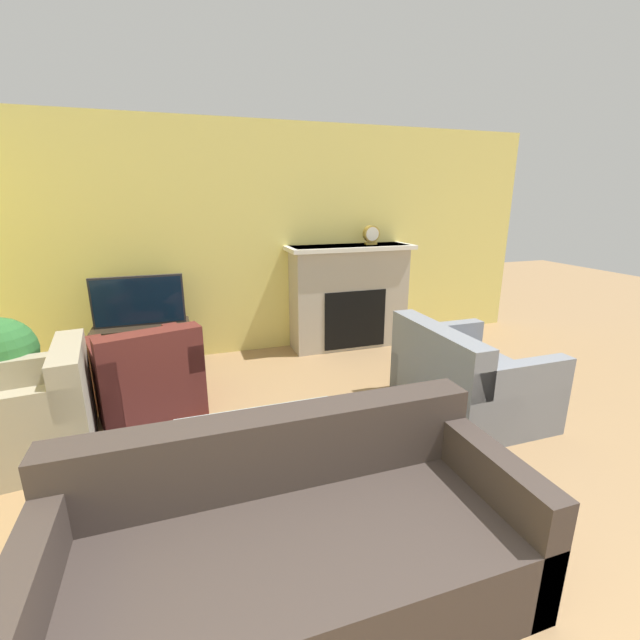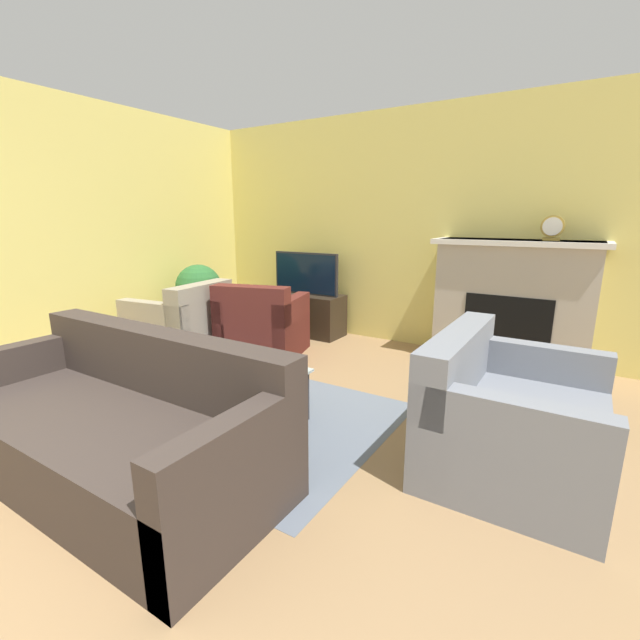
% 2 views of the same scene
% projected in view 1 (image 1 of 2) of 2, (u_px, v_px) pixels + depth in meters
% --- Properties ---
extents(wall_back, '(8.00, 0.06, 2.70)m').
position_uv_depth(wall_back, '(229.00, 242.00, 5.00)').
color(wall_back, '#EADB72').
rests_on(wall_back, ground_plane).
extents(area_rug, '(2.32, 1.76, 0.00)m').
position_uv_depth(area_rug, '(263.00, 474.00, 2.99)').
color(area_rug, slate).
rests_on(area_rug, ground_plane).
extents(fireplace, '(1.58, 0.49, 1.29)m').
position_uv_depth(fireplace, '(349.00, 295.00, 5.40)').
color(fireplace, '#B2A899').
rests_on(fireplace, ground_plane).
extents(tv_stand, '(0.98, 0.44, 0.53)m').
position_uv_depth(tv_stand, '(144.00, 348.00, 4.69)').
color(tv_stand, '#2D2319').
rests_on(tv_stand, ground_plane).
extents(tv, '(0.92, 0.06, 0.53)m').
position_uv_depth(tv, '(139.00, 301.00, 4.54)').
color(tv, '#232328').
rests_on(tv, tv_stand).
extents(couch_sectional, '(2.16, 0.94, 0.82)m').
position_uv_depth(couch_sectional, '(294.00, 548.00, 2.00)').
color(couch_sectional, '#3D332D').
rests_on(couch_sectional, ground_plane).
extents(couch_loveseat, '(0.95, 1.21, 0.82)m').
position_uv_depth(couch_loveseat, '(466.00, 381.00, 3.79)').
color(couch_loveseat, gray).
rests_on(couch_loveseat, ground_plane).
extents(armchair_by_window, '(0.96, 0.97, 0.82)m').
position_uv_depth(armchair_by_window, '(32.00, 419.00, 3.14)').
color(armchair_by_window, '#9E937F').
rests_on(armchair_by_window, ground_plane).
extents(armchair_accent, '(1.01, 1.01, 0.82)m').
position_uv_depth(armchair_accent, '(147.00, 380.00, 3.79)').
color(armchair_accent, '#5B231E').
rests_on(armchair_accent, ground_plane).
extents(coffee_table, '(1.12, 0.56, 0.40)m').
position_uv_depth(coffee_table, '(262.00, 431.00, 2.84)').
color(coffee_table, '#333338').
rests_on(coffee_table, ground_plane).
extents(potted_plant, '(0.56, 0.56, 0.94)m').
position_uv_depth(potted_plant, '(0.00, 356.00, 3.46)').
color(potted_plant, beige).
rests_on(potted_plant, ground_plane).
extents(mantel_clock, '(0.20, 0.07, 0.23)m').
position_uv_depth(mantel_clock, '(371.00, 235.00, 5.28)').
color(mantel_clock, '#B79338').
rests_on(mantel_clock, fireplace).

